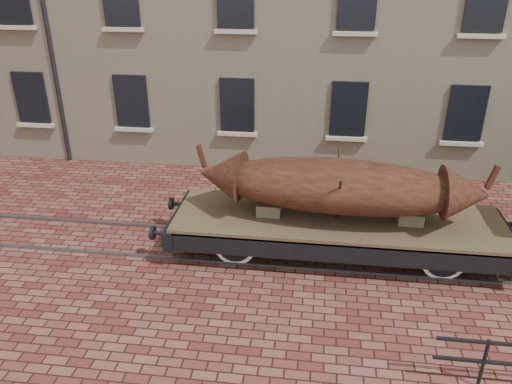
# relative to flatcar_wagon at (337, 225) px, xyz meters

# --- Properties ---
(ground) EXTENTS (90.00, 90.00, 0.00)m
(ground) POSITION_rel_flatcar_wagon_xyz_m (-0.68, 0.00, -0.80)
(ground) COLOR #50201B
(rail_track) EXTENTS (30.00, 1.52, 0.06)m
(rail_track) POSITION_rel_flatcar_wagon_xyz_m (-0.68, 0.00, -0.77)
(rail_track) COLOR #59595E
(rail_track) RESTS_ON ground
(flatcar_wagon) EXTENTS (8.54, 2.32, 1.29)m
(flatcar_wagon) POSITION_rel_flatcar_wagon_xyz_m (0.00, 0.00, 0.00)
(flatcar_wagon) COLOR brown
(flatcar_wagon) RESTS_ON ground
(iron_boat) EXTENTS (6.58, 2.11, 1.57)m
(iron_boat) POSITION_rel_flatcar_wagon_xyz_m (-0.05, 0.00, 1.02)
(iron_boat) COLOR #552818
(iron_boat) RESTS_ON flatcar_wagon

